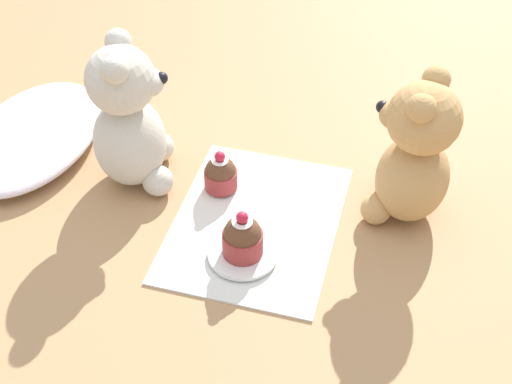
% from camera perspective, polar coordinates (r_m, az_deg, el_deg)
% --- Properties ---
extents(ground_plane, '(4.00, 4.00, 0.00)m').
position_cam_1_polar(ground_plane, '(0.92, 0.00, -2.56)').
color(ground_plane, tan).
extents(knitted_placemat, '(0.27, 0.21, 0.01)m').
position_cam_1_polar(knitted_placemat, '(0.91, 0.00, -2.43)').
color(knitted_placemat, silver).
rests_on(knitted_placemat, ground_plane).
extents(tulle_cloth, '(0.27, 0.18, 0.04)m').
position_cam_1_polar(tulle_cloth, '(1.07, -17.49, 4.33)').
color(tulle_cloth, silver).
rests_on(tulle_cloth, ground_plane).
extents(teddy_bear_cream, '(0.13, 0.13, 0.21)m').
position_cam_1_polar(teddy_bear_cream, '(0.94, -10.12, 5.65)').
color(teddy_bear_cream, beige).
rests_on(teddy_bear_cream, ground_plane).
extents(teddy_bear_tan, '(0.12, 0.11, 0.20)m').
position_cam_1_polar(teddy_bear_tan, '(0.89, 12.55, 2.93)').
color(teddy_bear_tan, tan).
rests_on(teddy_bear_tan, ground_plane).
extents(cupcake_near_cream_bear, '(0.04, 0.04, 0.06)m').
position_cam_1_polar(cupcake_near_cream_bear, '(0.95, -2.85, 1.45)').
color(cupcake_near_cream_bear, '#993333').
rests_on(cupcake_near_cream_bear, knitted_placemat).
extents(saucer_plate, '(0.09, 0.09, 0.01)m').
position_cam_1_polar(saucer_plate, '(0.87, -0.89, -4.95)').
color(saucer_plate, white).
rests_on(saucer_plate, knitted_placemat).
extents(cupcake_near_tan_bear, '(0.05, 0.05, 0.07)m').
position_cam_1_polar(cupcake_near_tan_bear, '(0.85, -0.91, -3.71)').
color(cupcake_near_tan_bear, '#993333').
rests_on(cupcake_near_tan_bear, saucer_plate).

